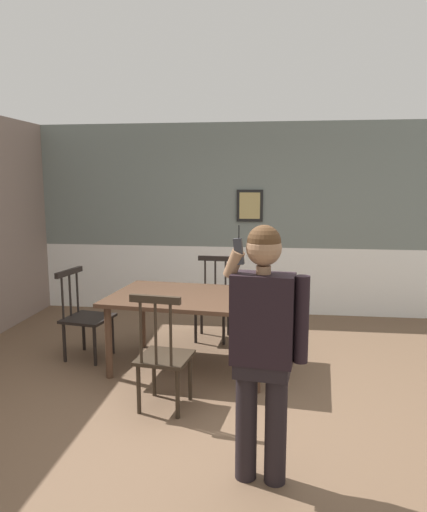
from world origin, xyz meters
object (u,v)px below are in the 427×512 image
object	(u,v)px
chair_at_table_head	(163,355)
chair_near_window	(213,300)
person_figure	(263,340)
chair_by_doorway	(85,316)
dining_table	(193,303)

from	to	relation	value
chair_at_table_head	chair_near_window	bearing A→B (deg)	91.71
chair_at_table_head	person_figure	distance (m)	1.31
chair_by_doorway	person_figure	xyz separation A→B (m)	(1.97, -1.93, 0.48)
chair_near_window	chair_at_table_head	bearing A→B (deg)	87.47
person_figure	chair_by_doorway	bearing A→B (deg)	-37.09
dining_table	person_figure	world-z (taller)	person_figure
dining_table	chair_at_table_head	bearing A→B (deg)	-95.85
dining_table	chair_by_doorway	bearing A→B (deg)	174.08
chair_near_window	person_figure	world-z (taller)	person_figure
chair_at_table_head	person_figure	world-z (taller)	person_figure
chair_by_doorway	dining_table	bearing A→B (deg)	94.16
chair_near_window	person_figure	size ratio (longest dim) A/B	0.60
chair_at_table_head	dining_table	bearing A→B (deg)	91.62
chair_at_table_head	person_figure	size ratio (longest dim) A/B	0.62
chair_at_table_head	person_figure	xyz separation A→B (m)	(0.85, -0.87, 0.47)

